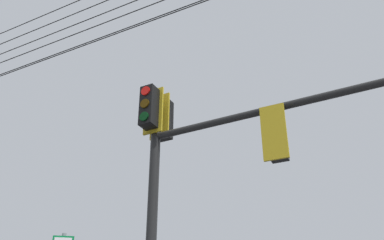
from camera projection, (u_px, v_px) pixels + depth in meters
signal_mast_assembly at (187, 166)px, 8.40m from camera, size 4.84×0.97×6.39m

